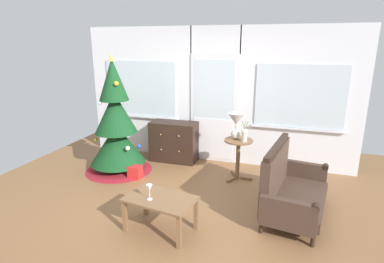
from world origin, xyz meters
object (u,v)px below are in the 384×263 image
flower_vase (244,135)px  coffee_table (160,203)px  table_lamp (236,122)px  side_table (238,151)px  christmas_tree (116,129)px  settee_sofa (289,187)px  gift_box (135,172)px  dresser_cabinet (174,142)px  wine_glass (149,189)px

flower_vase → coffee_table: bearing=-112.6°
table_lamp → side_table: bearing=-33.7°
christmas_tree → settee_sofa: bearing=-11.3°
settee_sofa → gift_box: bearing=171.5°
side_table → flower_vase: flower_vase is taller
dresser_cabinet → settee_sofa: 2.58m
table_lamp → dresser_cabinet: bearing=161.8°
settee_sofa → gift_box: size_ratio=6.93×
side_table → coffee_table: size_ratio=0.76×
flower_vase → coffee_table: flower_vase is taller
wine_glass → coffee_table: bearing=37.0°
settee_sofa → gift_box: (-2.52, 0.38, -0.27)m
wine_glass → table_lamp: bearing=70.8°
table_lamp → coffee_table: 2.04m
dresser_cabinet → gift_box: dresser_cabinet is taller
settee_sofa → wine_glass: 1.88m
christmas_tree → flower_vase: bearing=6.4°
gift_box → table_lamp: bearing=19.2°
table_lamp → christmas_tree: bearing=-170.4°
christmas_tree → gift_box: bearing=-25.7°
christmas_tree → flower_vase: size_ratio=5.92×
christmas_tree → side_table: (2.13, 0.31, -0.28)m
coffee_table → wine_glass: wine_glass is taller
christmas_tree → table_lamp: christmas_tree is taller
flower_vase → christmas_tree: bearing=-173.6°
coffee_table → wine_glass: bearing=-143.0°
christmas_tree → flower_vase: 2.24m
table_lamp → flower_vase: bearing=-32.0°
settee_sofa → gift_box: 2.57m
christmas_tree → dresser_cabinet: (0.79, 0.77, -0.38)m
coffee_table → wine_glass: 0.24m
settee_sofa → side_table: size_ratio=2.14×
dresser_cabinet → wine_glass: size_ratio=4.65×
dresser_cabinet → coffee_table: 2.39m
settee_sofa → table_lamp: size_ratio=3.37×
dresser_cabinet → christmas_tree: bearing=-135.6°
christmas_tree → gift_box: (0.45, -0.22, -0.66)m
side_table → dresser_cabinet: bearing=161.1°
side_table → wine_glass: 2.04m
side_table → table_lamp: table_lamp is taller
dresser_cabinet → table_lamp: size_ratio=2.06×
wine_glass → gift_box: size_ratio=0.91×
table_lamp → flower_vase: table_lamp is taller
gift_box → coffee_table: bearing=-51.2°
settee_sofa → flower_vase: size_ratio=4.24×
side_table → table_lamp: size_ratio=1.58×
christmas_tree → coffee_table: christmas_tree is taller
dresser_cabinet → side_table: dresser_cabinet is taller
flower_vase → gift_box: bearing=-165.4°
dresser_cabinet → wine_glass: dresser_cabinet is taller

